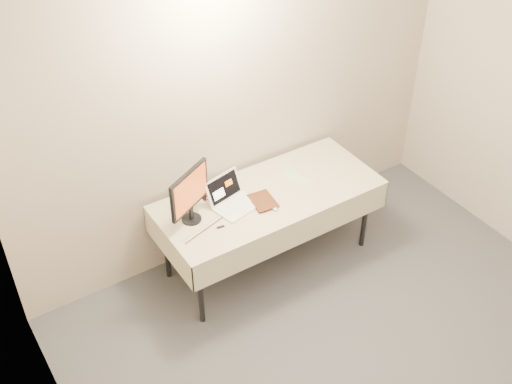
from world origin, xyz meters
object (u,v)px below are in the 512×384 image
laptop (232,199)px  monitor (189,193)px  table (269,200)px  book (252,194)px

laptop → monitor: size_ratio=0.87×
table → book: book is taller
monitor → book: (0.49, -0.11, -0.14)m
laptop → monitor: (-0.36, 0.01, 0.21)m
laptop → book: size_ratio=1.63×
laptop → book: bearing=-51.5°
monitor → book: monitor is taller
laptop → monitor: monitor is taller
table → laptop: (-0.32, 0.05, 0.12)m
table → laptop: laptop is taller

